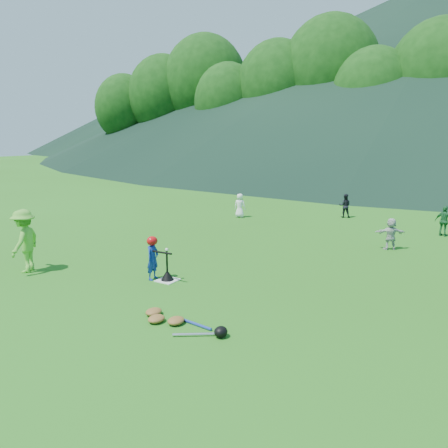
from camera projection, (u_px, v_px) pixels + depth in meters
name	position (u px, v px, depth m)	size (l,w,h in m)	color
ground	(167.00, 281.00, 10.06)	(120.00, 120.00, 0.00)	#256316
home_plate	(167.00, 280.00, 10.06)	(0.45, 0.45, 0.02)	silver
baseball	(167.00, 250.00, 9.92)	(0.08, 0.08, 0.08)	white
batter_child	(153.00, 258.00, 10.07)	(0.36, 0.24, 1.00)	navy
adult_coach	(25.00, 241.00, 10.59)	(1.00, 0.58, 1.55)	#60B936
fielder_a	(240.00, 205.00, 17.74)	(0.48, 0.31, 0.97)	white
fielder_b	(345.00, 206.00, 17.71)	(0.47, 0.36, 0.96)	black
fielder_c	(444.00, 221.00, 14.41)	(0.59, 0.25, 1.01)	#1E6531
fielder_d	(391.00, 234.00, 12.73)	(0.87, 0.28, 0.94)	#BABABA
batting_tee	(167.00, 275.00, 10.04)	(0.30, 0.30, 0.68)	black
batter_gear	(153.00, 242.00, 9.97)	(0.73, 0.26, 0.36)	#B70C0E
equipment_pile	(176.00, 321.00, 7.73)	(1.80, 0.71, 0.19)	olive
outfield_fence	(398.00, 170.00, 33.32)	(70.07, 0.08, 1.33)	gray
tree_line	(421.00, 75.00, 36.58)	(70.04, 11.40, 14.82)	#382314
distant_hills	(416.00, 70.00, 79.33)	(155.00, 140.00, 32.00)	black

